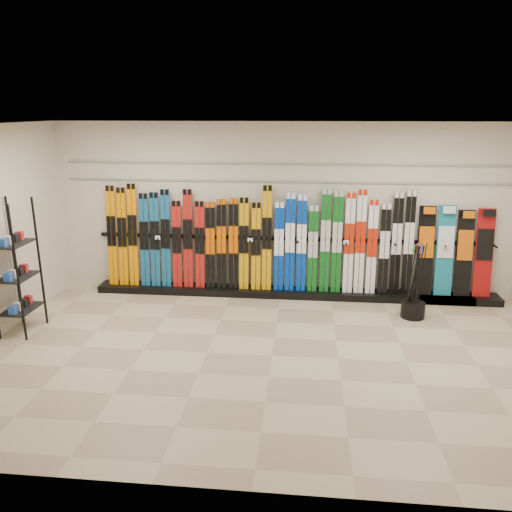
# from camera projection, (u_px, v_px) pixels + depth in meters

# --- Properties ---
(floor) EXTENTS (8.00, 8.00, 0.00)m
(floor) POSITION_uv_depth(u_px,v_px,m) (272.00, 356.00, 6.71)
(floor) COLOR tan
(floor) RESTS_ON ground
(back_wall) EXTENTS (8.00, 0.00, 8.00)m
(back_wall) POSITION_uv_depth(u_px,v_px,m) (283.00, 210.00, 8.67)
(back_wall) COLOR beige
(back_wall) RESTS_ON floor
(ceiling) EXTENTS (8.00, 8.00, 0.00)m
(ceiling) POSITION_uv_depth(u_px,v_px,m) (274.00, 126.00, 5.86)
(ceiling) COLOR silver
(ceiling) RESTS_ON back_wall
(ski_rack_base) EXTENTS (8.00, 0.40, 0.12)m
(ski_rack_base) POSITION_uv_depth(u_px,v_px,m) (293.00, 293.00, 8.85)
(ski_rack_base) COLOR black
(ski_rack_base) RESTS_ON floor
(skis) EXTENTS (5.36, 0.18, 1.83)m
(skis) POSITION_uv_depth(u_px,v_px,m) (256.00, 242.00, 8.69)
(skis) COLOR orange
(skis) RESTS_ON ski_rack_base
(snowboards) EXTENTS (1.24, 0.24, 1.53)m
(snowboards) POSITION_uv_depth(u_px,v_px,m) (455.00, 252.00, 8.43)
(snowboards) COLOR black
(snowboards) RESTS_ON ski_rack_base
(accessory_rack) EXTENTS (0.40, 0.60, 1.98)m
(accessory_rack) POSITION_uv_depth(u_px,v_px,m) (16.00, 268.00, 7.20)
(accessory_rack) COLOR black
(accessory_rack) RESTS_ON floor
(pole_bin) EXTENTS (0.37, 0.37, 0.25)m
(pole_bin) POSITION_uv_depth(u_px,v_px,m) (413.00, 310.00, 7.93)
(pole_bin) COLOR black
(pole_bin) RESTS_ON floor
(ski_poles) EXTENTS (0.29, 0.24, 1.18)m
(ski_poles) POSITION_uv_depth(u_px,v_px,m) (416.00, 281.00, 7.79)
(ski_poles) COLOR black
(ski_poles) RESTS_ON pole_bin
(slatwall_rail_0) EXTENTS (7.60, 0.02, 0.03)m
(slatwall_rail_0) POSITION_uv_depth(u_px,v_px,m) (283.00, 182.00, 8.51)
(slatwall_rail_0) COLOR gray
(slatwall_rail_0) RESTS_ON back_wall
(slatwall_rail_1) EXTENTS (7.60, 0.02, 0.03)m
(slatwall_rail_1) POSITION_uv_depth(u_px,v_px,m) (283.00, 164.00, 8.43)
(slatwall_rail_1) COLOR gray
(slatwall_rail_1) RESTS_ON back_wall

